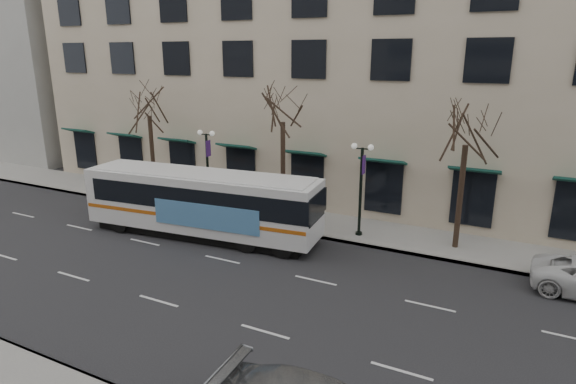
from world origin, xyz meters
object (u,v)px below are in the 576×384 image
Objects in this scene: lamp_post_left at (208,166)px; lamp_post_right at (361,186)px; tree_far_left at (148,101)px; tree_far_right at (468,125)px; tree_far_mid at (283,105)px; city_bus at (203,202)px.

lamp_post_right is (10.00, 0.00, 0.00)m from lamp_post_left.
tree_far_left reaches higher than lamp_post_right.
tree_far_right is at bearing 6.85° from lamp_post_right.
tree_far_left is at bearing -180.00° from tree_far_mid.
city_bus is at bearing -122.64° from tree_far_mid.
city_bus is (-12.72, -4.25, -4.46)m from tree_far_right.
tree_far_right is at bearing 0.00° from tree_far_left.
tree_far_right is 1.55× the size of lamp_post_right.
tree_far_left is at bearing 143.88° from city_bus.
city_bus is at bearing -161.51° from tree_far_right.
lamp_post_right is (5.01, -0.60, -3.96)m from tree_far_mid.
tree_far_mid is 1.64× the size of lamp_post_left.
lamp_post_left is at bearing -173.15° from tree_far_mid.
tree_far_mid is at bearing 180.00° from tree_far_right.
tree_far_right is at bearing 12.68° from city_bus.
tree_far_mid is 1.64× the size of lamp_post_right.
lamp_post_left is (-14.99, -0.60, -3.48)m from tree_far_right.
lamp_post_right is (15.01, -0.60, -3.75)m from tree_far_left.
lamp_post_left is at bearing 116.01° from city_bus.
city_bus is (-7.73, -3.65, -0.98)m from lamp_post_right.
city_bus is (-2.72, -4.25, -4.94)m from tree_far_mid.
tree_far_mid is 6.41m from lamp_post_right.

